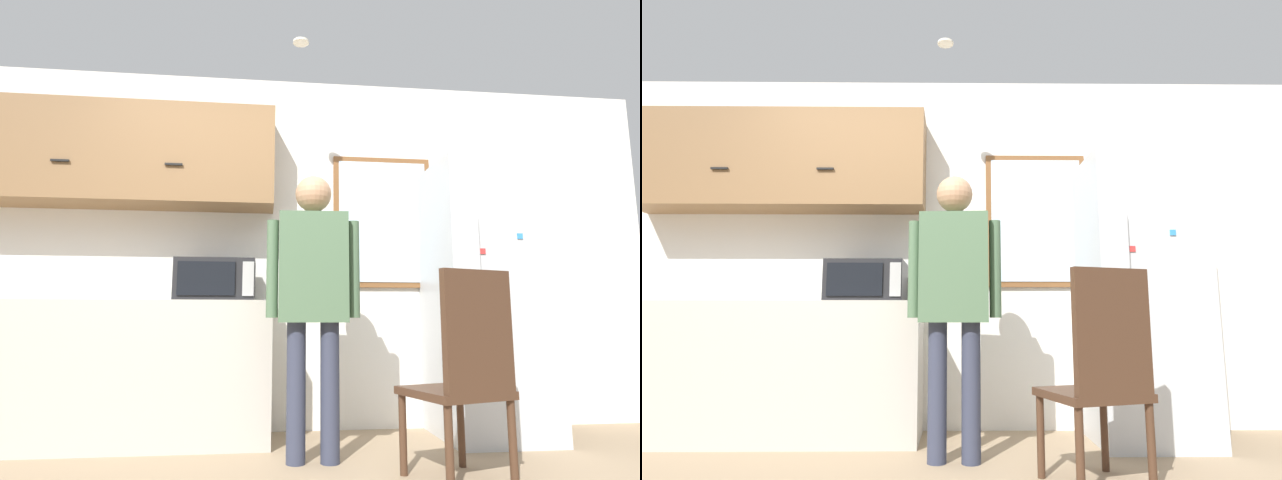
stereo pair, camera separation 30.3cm
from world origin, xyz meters
TOP-DOWN VIEW (x-y plane):
  - back_wall at (0.00, 1.81)m, footprint 6.00×0.06m
  - counter at (-1.13, 1.49)m, footprint 2.15×0.58m
  - upper_cabinets at (-1.13, 1.60)m, footprint 2.15×0.37m
  - microwave at (-0.44, 1.48)m, footprint 0.52×0.42m
  - person at (0.17, 0.93)m, footprint 0.55×0.24m
  - refrigerator at (1.45, 1.41)m, footprint 0.72×0.75m
  - chair at (0.89, 0.45)m, footprint 0.55×0.55m
  - window at (0.80, 1.76)m, footprint 0.77×0.05m
  - ceiling_light at (0.11, 1.16)m, footprint 0.11×0.11m

SIDE VIEW (x-z plane):
  - counter at x=-1.13m, z-range 0.00..0.92m
  - chair at x=0.89m, z-range 0.03..1.06m
  - refrigerator at x=1.45m, z-range 0.00..1.91m
  - person at x=0.17m, z-range 0.18..1.83m
  - microwave at x=-0.44m, z-range 0.92..1.20m
  - back_wall at x=0.00m, z-range 0.00..2.70m
  - window at x=0.80m, z-range 1.04..2.08m
  - upper_cabinets at x=-1.13m, z-range 1.60..2.33m
  - ceiling_light at x=0.11m, z-range 2.67..2.69m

